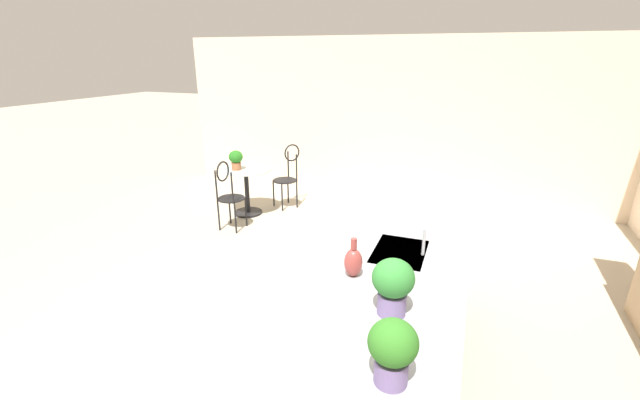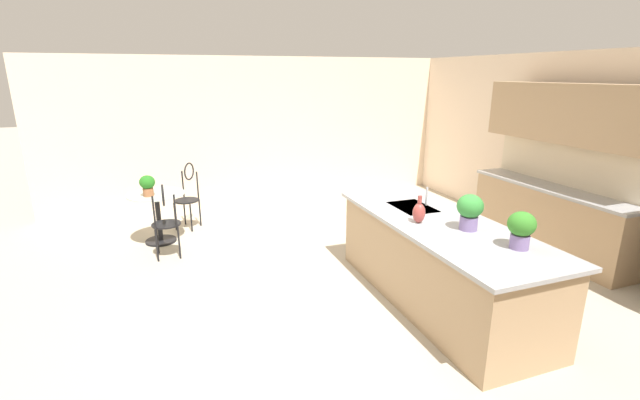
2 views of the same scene
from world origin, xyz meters
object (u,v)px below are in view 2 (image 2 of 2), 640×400
(bistro_table, at_px, (158,213))
(potted_plant_on_table, at_px, (147,184))
(chair_near_window, at_px, (188,193))
(chair_by_island, at_px, (165,217))
(potted_plant_counter_near, at_px, (470,210))
(potted_plant_counter_far, at_px, (521,228))
(vase_on_counter, at_px, (419,212))

(bistro_table, distance_m, potted_plant_on_table, 0.48)
(chair_near_window, bearing_deg, potted_plant_on_table, -41.57)
(bistro_table, height_order, potted_plant_on_table, potted_plant_on_table)
(chair_by_island, relative_size, potted_plant_on_table, 3.51)
(potted_plant_counter_near, relative_size, potted_plant_counter_far, 1.07)
(chair_near_window, relative_size, chair_by_island, 1.00)
(chair_near_window, relative_size, potted_plant_counter_near, 2.91)
(bistro_table, height_order, potted_plant_counter_near, potted_plant_counter_near)
(bistro_table, xyz_separation_m, vase_on_counter, (2.84, 2.55, 0.58))
(chair_near_window, relative_size, potted_plant_on_table, 3.51)
(chair_near_window, bearing_deg, bistro_table, -41.14)
(bistro_table, relative_size, potted_plant_counter_far, 2.38)
(potted_plant_on_table, distance_m, vase_on_counter, 3.81)
(bistro_table, bearing_deg, potted_plant_counter_far, 38.79)
(bistro_table, xyz_separation_m, potted_plant_on_table, (0.10, -0.10, 0.46))
(potted_plant_on_table, bearing_deg, potted_plant_counter_far, 40.46)
(chair_by_island, height_order, potted_plant_on_table, chair_by_island)
(bistro_table, xyz_separation_m, potted_plant_counter_near, (3.19, 2.90, 0.68))
(bistro_table, distance_m, chair_by_island, 0.67)
(bistro_table, xyz_separation_m, potted_plant_counter_far, (3.74, 3.00, 0.67))
(potted_plant_counter_near, distance_m, potted_plant_counter_far, 0.56)
(bistro_table, xyz_separation_m, chair_near_window, (-0.53, 0.46, 0.13))
(potted_plant_on_table, bearing_deg, potted_plant_counter_near, 44.12)
(chair_near_window, height_order, potted_plant_counter_far, potted_plant_counter_far)
(vase_on_counter, bearing_deg, potted_plant_counter_far, 26.67)
(potted_plant_counter_near, height_order, vase_on_counter, potted_plant_counter_near)
(potted_plant_on_table, relative_size, potted_plant_counter_far, 0.88)
(chair_by_island, xyz_separation_m, potted_plant_counter_near, (2.53, 2.80, 0.55))
(potted_plant_counter_far, distance_m, vase_on_counter, 1.01)
(bistro_table, bearing_deg, vase_on_counter, 41.97)
(chair_by_island, distance_m, vase_on_counter, 3.32)
(potted_plant_counter_far, bearing_deg, potted_plant_counter_near, -168.89)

